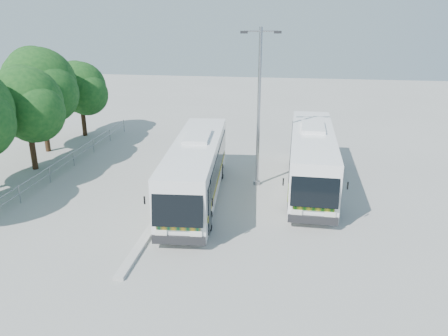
% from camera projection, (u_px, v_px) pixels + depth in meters
% --- Properties ---
extents(ground, '(100.00, 100.00, 0.00)m').
position_uv_depth(ground, '(208.00, 215.00, 21.49)').
color(ground, '#9B9B96').
rests_on(ground, ground).
extents(kerb_divider, '(0.40, 16.00, 0.15)m').
position_uv_depth(kerb_divider, '(173.00, 196.00, 23.65)').
color(kerb_divider, '#B2B2AD').
rests_on(kerb_divider, ground).
extents(railing, '(0.06, 22.00, 1.00)m').
position_uv_depth(railing, '(58.00, 165.00, 26.37)').
color(railing, gray).
rests_on(railing, ground).
extents(tree_far_c, '(4.97, 4.69, 6.49)m').
position_uv_depth(tree_far_c, '(27.00, 103.00, 26.52)').
color(tree_far_c, '#382314').
rests_on(tree_far_c, ground).
extents(tree_far_d, '(5.62, 5.30, 7.33)m').
position_uv_depth(tree_far_d, '(40.00, 84.00, 29.95)').
color(tree_far_d, '#382314').
rests_on(tree_far_d, ground).
extents(tree_far_e, '(4.54, 4.28, 5.92)m').
position_uv_depth(tree_far_e, '(81.00, 88.00, 34.36)').
color(tree_far_e, '#382314').
rests_on(tree_far_e, ground).
extents(coach_main, '(3.10, 11.38, 3.12)m').
position_uv_depth(coach_main, '(196.00, 169.00, 22.90)').
color(coach_main, silver).
rests_on(coach_main, ground).
extents(coach_adjacent, '(2.56, 11.42, 3.16)m').
position_uv_depth(coach_adjacent, '(312.00, 157.00, 24.68)').
color(coach_adjacent, white).
rests_on(coach_adjacent, ground).
extents(lamppost, '(2.14, 0.51, 8.76)m').
position_uv_depth(lamppost, '(259.00, 102.00, 23.79)').
color(lamppost, gray).
rests_on(lamppost, ground).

